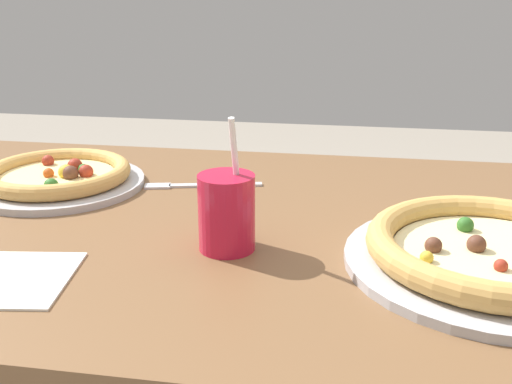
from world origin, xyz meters
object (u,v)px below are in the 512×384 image
(pizza_far, at_px, (58,177))
(fork, at_px, (197,185))
(pizza_near, at_px, (491,252))
(drink_cup_colored, at_px, (227,212))

(pizza_far, xyz_separation_m, fork, (0.23, 0.04, -0.02))
(pizza_near, distance_m, pizza_far, 0.70)
(pizza_far, bearing_deg, fork, 9.97)
(pizza_near, xyz_separation_m, drink_cup_colored, (-0.33, 0.00, 0.03))
(pizza_near, height_order, fork, pizza_near)
(drink_cup_colored, bearing_deg, fork, 113.33)
(pizza_near, bearing_deg, pizza_far, 162.93)
(pizza_near, bearing_deg, drink_cup_colored, 179.40)
(pizza_near, relative_size, pizza_far, 1.22)
(pizza_far, relative_size, fork, 1.45)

